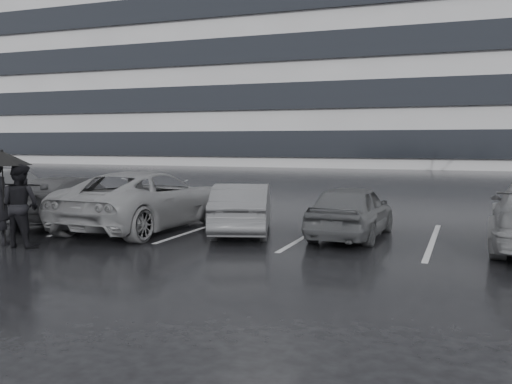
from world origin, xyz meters
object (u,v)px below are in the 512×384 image
object	(u,v)px
car_main	(351,211)
car_west_c	(72,199)
car_west_b	(146,200)
pedestrian_right	(20,205)
car_west_d	(1,192)
car_west_a	(242,208)

from	to	relation	value
car_main	car_west_c	world-z (taller)	car_west_c
car_west_b	pedestrian_right	size ratio (longest dim) A/B	3.02
car_west_d	pedestrian_right	xyz separation A→B (m)	(4.16, -3.71, 0.17)
car_west_a	car_west_c	bearing A→B (deg)	-18.55
car_west_d	car_west_b	bearing A→B (deg)	167.64
car_main	pedestrian_right	size ratio (longest dim) A/B	2.08
car_west_a	car_west_b	distance (m)	2.57
car_west_a	car_west_b	bearing A→B (deg)	-13.75
car_west_a	car_west_c	size ratio (longest dim) A/B	0.84
car_west_b	car_west_c	xyz separation A→B (m)	(-2.45, 0.25, -0.10)
car_west_c	pedestrian_right	size ratio (longest dim) A/B	2.49
car_west_a	car_west_c	world-z (taller)	car_west_c
car_west_a	car_west_c	xyz separation A→B (m)	(-5.00, 0.08, 0.03)
car_west_a	car_west_d	distance (m)	7.85
car_main	pedestrian_right	bearing A→B (deg)	31.85
car_west_b	car_west_c	distance (m)	2.46
car_west_d	pedestrian_right	size ratio (longest dim) A/B	2.45
car_west_b	car_west_c	world-z (taller)	car_west_b
car_west_a	pedestrian_right	bearing A→B (deg)	23.87
car_west_d	pedestrian_right	world-z (taller)	pedestrian_right
car_west_a	car_west_d	xyz separation A→B (m)	(-7.84, 0.45, 0.10)
car_main	car_west_d	world-z (taller)	car_west_d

